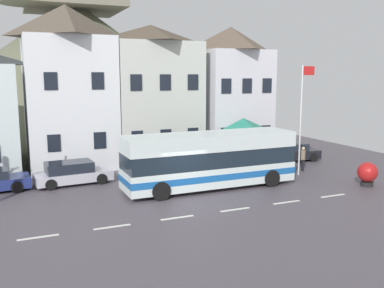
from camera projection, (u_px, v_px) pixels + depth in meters
name	position (u px, v px, depth m)	size (l,w,h in m)	color
ground_plane	(193.00, 205.00, 21.44)	(40.00, 60.00, 0.07)	#4F4850
townhouse_01	(68.00, 87.00, 29.97)	(5.82, 6.60, 11.21)	white
townhouse_02	(152.00, 93.00, 32.29)	(6.24, 6.31, 10.09)	silver
townhouse_03	(230.00, 91.00, 34.39)	(5.28, 5.36, 10.18)	silver
hilltop_castle	(75.00, 63.00, 49.85)	(41.55, 41.55, 24.02)	#5F624B
transit_bus	(210.00, 161.00, 24.25)	(10.09, 2.82, 3.17)	silver
bus_shelter	(243.00, 126.00, 29.30)	(3.60, 3.60, 3.49)	#473D33
parked_car_01	(291.00, 152.00, 31.99)	(4.19, 2.06, 1.35)	black
parked_car_02	(72.00, 173.00, 25.28)	(4.56, 2.29, 1.34)	silver
pedestrian_00	(277.00, 157.00, 29.08)	(0.39, 0.30, 1.69)	black
pedestrian_01	(261.00, 158.00, 28.53)	(0.35, 0.35, 1.58)	black
pedestrian_02	(303.00, 158.00, 28.62)	(0.31, 0.34, 1.65)	black
public_bench	(248.00, 154.00, 32.28)	(1.55, 0.48, 0.87)	brown
flagpole	(302.00, 112.00, 27.00)	(0.95, 0.10, 7.04)	silver
harbour_buoy	(367.00, 173.00, 24.77)	(1.17, 1.17, 1.42)	black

